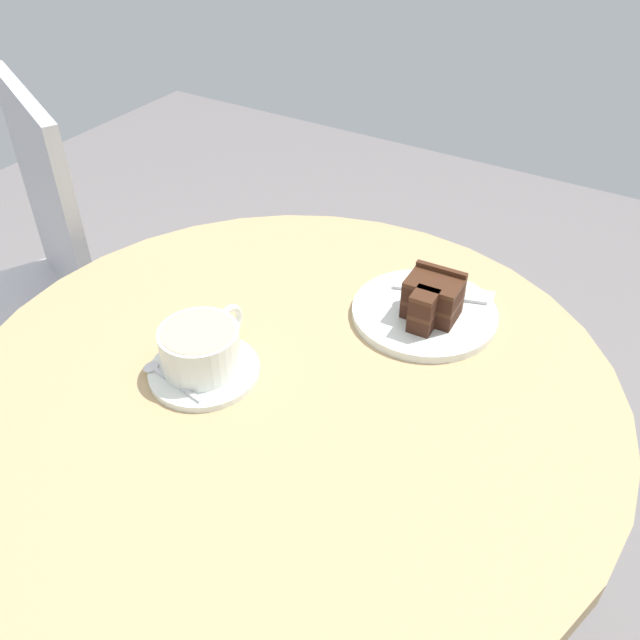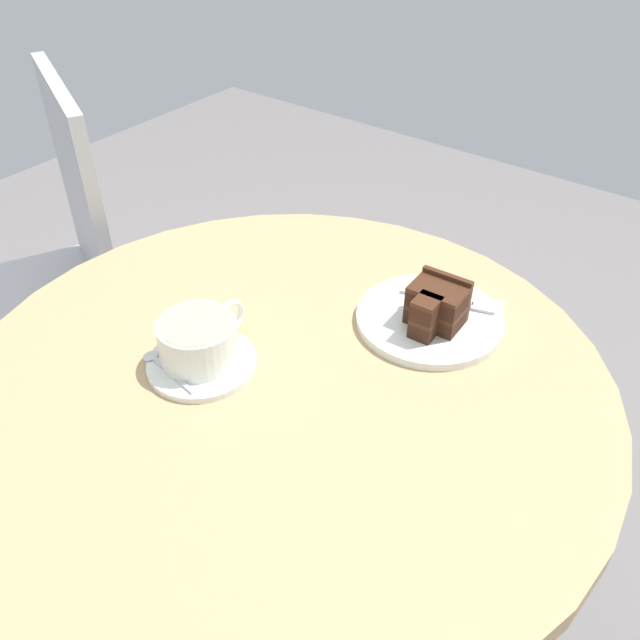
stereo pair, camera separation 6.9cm
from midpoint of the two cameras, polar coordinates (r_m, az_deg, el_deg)
The scene contains 9 objects.
cafe_table at distance 0.94m, azimuth -0.78°, elevation -9.60°, with size 0.84×0.84×0.69m.
saucer at distance 0.88m, azimuth -7.73°, elevation -3.69°, with size 0.14×0.14×0.01m.
coffee_cup at distance 0.87m, azimuth -7.89°, elevation -1.68°, with size 0.14×0.10×0.06m.
teaspoon at distance 0.88m, azimuth -10.93°, elevation -3.91°, with size 0.03×0.10×0.00m.
cake_plate at distance 0.96m, azimuth 11.23°, elevation 0.00°, with size 0.21×0.21×0.01m.
cake_slice at distance 0.93m, azimuth 11.83°, elevation 1.11°, with size 0.08×0.08×0.06m.
fork at distance 0.99m, azimuth 13.62°, elevation 1.41°, with size 0.06×0.14×0.00m.
napkin at distance 0.98m, azimuth 12.08°, elevation 0.33°, with size 0.17×0.18×0.00m.
cafe_chair at distance 1.43m, azimuth -20.44°, elevation 3.93°, with size 0.51×0.51×0.89m.
Camera 2 is at (-0.48, -0.42, 1.28)m, focal length 38.00 mm.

